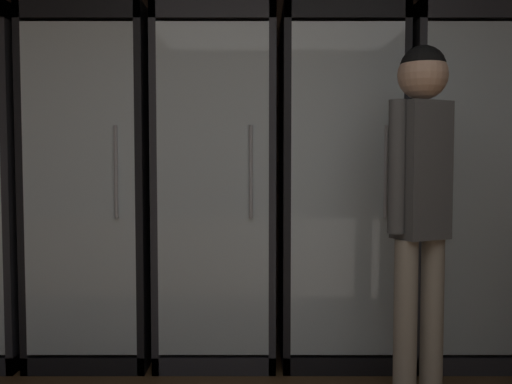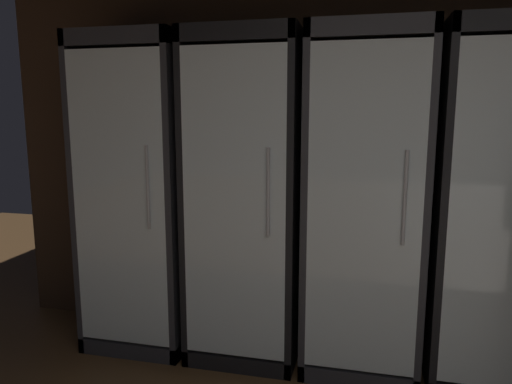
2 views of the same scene
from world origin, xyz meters
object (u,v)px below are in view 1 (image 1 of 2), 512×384
(cooler_far_right, at_px, (459,191))
(shopper_near, at_px, (421,185))
(cooler_left, at_px, (96,192))
(cooler_center, at_px, (217,192))
(cooler_right, at_px, (338,192))

(cooler_far_right, xyz_separation_m, shopper_near, (-0.47, -0.80, 0.07))
(cooler_left, xyz_separation_m, cooler_center, (0.73, 0.00, -0.00))
(cooler_right, bearing_deg, cooler_center, 179.95)
(shopper_near, bearing_deg, cooler_left, 154.97)
(cooler_center, distance_m, shopper_near, 1.27)
(cooler_far_right, distance_m, shopper_near, 0.93)
(cooler_center, bearing_deg, cooler_far_right, 0.02)
(cooler_left, height_order, cooler_far_right, same)
(cooler_center, relative_size, cooler_far_right, 1.00)
(cooler_far_right, bearing_deg, shopper_near, -120.20)
(cooler_center, relative_size, shopper_near, 1.20)
(cooler_right, relative_size, cooler_far_right, 1.00)
(cooler_right, xyz_separation_m, shopper_near, (0.26, -0.80, 0.08))
(cooler_center, height_order, cooler_far_right, same)
(cooler_left, distance_m, cooler_center, 0.73)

